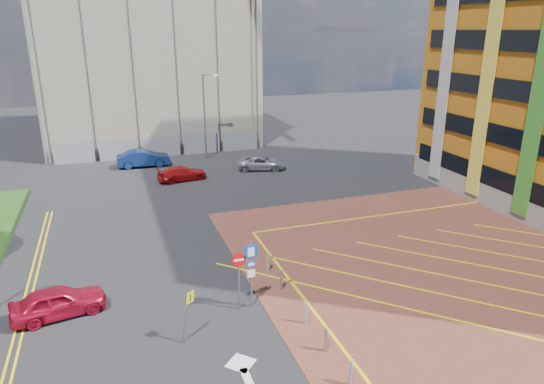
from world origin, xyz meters
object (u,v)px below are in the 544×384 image
sign_cluster (247,269)px  car_silver_back (262,163)px  warning_sign (187,310)px  car_red_left (58,302)px  car_blue_back (144,158)px  car_red_back (182,173)px  lamp_back (205,113)px

sign_cluster → car_silver_back: (7.57, 21.44, -1.36)m
warning_sign → car_red_left: 6.29m
car_red_left → car_blue_back: (5.62, 23.75, 0.10)m
car_red_left → car_red_back: bearing=-34.5°
car_silver_back → car_blue_back: bearing=82.7°
lamp_back → car_red_left: lamp_back is taller
car_red_back → car_red_left: bearing=146.3°
car_red_back → warning_sign: bearing=162.1°
sign_cluster → car_blue_back: sign_cluster is taller
lamp_back → car_silver_back: 7.73m
lamp_back → car_red_back: size_ratio=1.98×
warning_sign → car_silver_back: warning_sign is taller
sign_cluster → car_blue_back: size_ratio=0.68×
sign_cluster → warning_sign: size_ratio=1.42×
lamp_back → warning_sign: (-6.67, -28.64, -2.93)m
lamp_back → car_blue_back: size_ratio=1.71×
lamp_back → car_silver_back: size_ratio=1.89×
car_blue_back → car_red_back: size_ratio=1.16×
lamp_back → sign_cluster: lamp_back is taller
warning_sign → sign_cluster: bearing=29.3°
sign_cluster → car_silver_back: 22.78m
car_red_left → car_blue_back: bearing=-23.7°
warning_sign → car_red_back: warning_sign is taller
lamp_back → sign_cluster: bearing=-98.0°
car_red_back → sign_cluster: bearing=169.5°
car_red_back → car_silver_back: 7.31m
lamp_back → car_silver_back: (3.79, -5.58, -3.77)m
lamp_back → sign_cluster: 27.38m
lamp_back → car_red_back: (-3.45, -6.55, -3.77)m
car_red_back → lamp_back: bearing=-37.3°
sign_cluster → warning_sign: bearing=-150.7°
car_red_back → car_blue_back: bearing=16.3°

